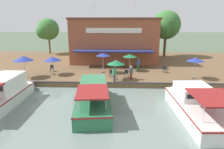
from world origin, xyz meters
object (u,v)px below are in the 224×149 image
Objects in this scene: person_mid_patio at (114,72)px; waterfront_restaurant at (115,39)px; motorboat_fourth_along at (3,94)px; patio_umbrella_near_quay_edge at (130,56)px; person_near_entrance at (138,63)px; motorboat_distant_upstream at (93,96)px; patio_umbrella_back_row at (52,59)px; patio_umbrella_by_entrance at (116,62)px; patio_umbrella_far_corner at (196,60)px; cafe_chair_back_row_seat at (52,68)px; person_at_quay_edge at (131,71)px; cafe_chair_beside_entrance at (165,69)px; motorboat_second_along at (195,103)px; cafe_chair_far_corner_seat at (126,73)px; tree_downstream_bank at (165,26)px; cafe_chair_mid_patio at (112,73)px; tree_upstream_bank at (47,30)px; patio_umbrella_mid_patio_right at (23,58)px; patio_umbrella_mid_patio_left at (103,55)px.

waterfront_restaurant is at bearing -178.51° from person_mid_patio.
motorboat_fourth_along is (5.05, -9.46, -0.68)m from person_mid_patio.
person_near_entrance is at bearing 94.93° from patio_umbrella_near_quay_edge.
motorboat_distant_upstream is at bearing 90.29° from motorboat_fourth_along.
patio_umbrella_back_row and patio_umbrella_by_entrance have the same top height.
person_near_entrance is at bearing -120.53° from patio_umbrella_far_corner.
person_at_quay_edge is (3.37, 10.15, 0.52)m from cafe_chair_back_row_seat.
person_at_quay_edge is (3.35, -4.45, 0.52)m from cafe_chair_beside_entrance.
person_near_entrance is at bearing -163.20° from motorboat_second_along.
waterfront_restaurant is 15.71× the size of cafe_chair_far_corner_seat.
cafe_chair_mid_patio is at bearing -32.43° from tree_downstream_bank.
person_mid_patio is at bearing 11.44° from cafe_chair_mid_patio.
patio_umbrella_back_row is 17.13m from tree_upstream_bank.
tree_upstream_bank is (-16.63, -15.01, 4.23)m from cafe_chair_far_corner_seat.
motorboat_distant_upstream is (5.88, -3.51, -0.72)m from person_at_quay_edge.
person_at_quay_edge is (-0.10, 1.71, -0.99)m from patio_umbrella_by_entrance.
patio_umbrella_near_quay_edge is 0.91× the size of patio_umbrella_far_corner.
patio_umbrella_near_quay_edge is 1.55m from person_near_entrance.
patio_umbrella_by_entrance is 1.40× the size of person_at_quay_edge.
patio_umbrella_back_row is 1.00× the size of patio_umbrella_by_entrance.
patio_umbrella_mid_patio_right is at bearing -92.74° from patio_umbrella_by_entrance.
tree_downstream_bank reaches higher than motorboat_fourth_along.
motorboat_distant_upstream is at bearing -40.77° from cafe_chair_beside_entrance.
cafe_chair_mid_patio is (2.30, -6.70, 0.00)m from cafe_chair_beside_entrance.
patio_umbrella_back_row is 1.01× the size of patio_umbrella_near_quay_edge.
tree_downstream_bank is (-12.37, 10.19, 3.21)m from patio_umbrella_mid_patio_left.
patio_umbrella_by_entrance is at bearing 168.84° from person_mid_patio.
cafe_chair_mid_patio is at bearing -71.06° from cafe_chair_beside_entrance.
patio_umbrella_mid_patio_right is 4.10m from cafe_chair_back_row_seat.
patio_umbrella_mid_patio_right is at bearing -125.46° from motorboat_distant_upstream.
tree_upstream_bank is (-23.49, -11.99, 4.42)m from motorboat_distant_upstream.
tree_upstream_bank is (-17.62, -15.50, 3.70)m from person_at_quay_edge.
person_mid_patio is at bearing -36.38° from cafe_chair_far_corner_seat.
patio_umbrella_back_row is 9.11m from cafe_chair_far_corner_seat.
cafe_chair_far_corner_seat is 9.51m from motorboat_second_along.
motorboat_fourth_along is 24.30m from tree_upstream_bank.
patio_umbrella_mid_patio_right reaches higher than person_at_quay_edge.
patio_umbrella_mid_patio_left is 1.59× the size of person_near_entrance.
cafe_chair_beside_entrance is (-1.53, 13.89, -1.49)m from patio_umbrella_back_row.
patio_umbrella_mid_patio_left is 2.87m from cafe_chair_mid_patio.
motorboat_second_along is 1.31× the size of tree_upstream_bank.
patio_umbrella_mid_patio_left reaches higher than patio_umbrella_far_corner.
patio_umbrella_far_corner is 9.28m from person_mid_patio.
tree_downstream_bank is at bearing 153.00° from person_near_entrance.
waterfront_restaurant reaches higher than person_near_entrance.
patio_umbrella_mid_patio_left is 4.95m from person_near_entrance.
cafe_chair_back_row_seat is at bearing -117.05° from person_mid_patio.
patio_umbrella_near_quay_edge is at bearing -100.22° from cafe_chair_beside_entrance.
cafe_chair_back_row_seat is at bearing -85.53° from person_near_entrance.
cafe_chair_back_row_seat is (-2.68, -17.37, -1.73)m from patio_umbrella_far_corner.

